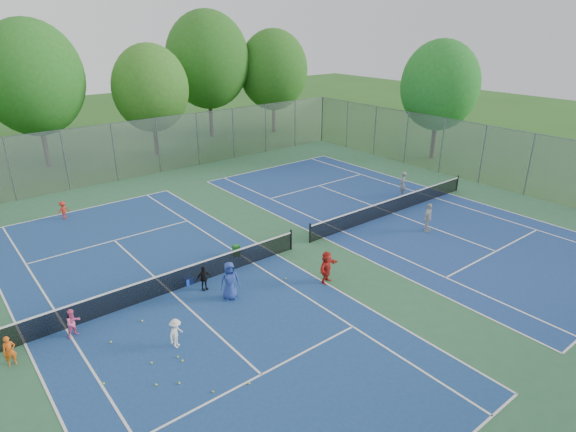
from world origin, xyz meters
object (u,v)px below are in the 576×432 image
object	(u,v)px
net_right	(393,206)
ball_crate	(188,280)
instructor	(402,184)
ball_hopper	(236,251)
net_left	(170,283)

from	to	relation	value
net_right	ball_crate	distance (m)	13.10
net_right	instructor	world-z (taller)	instructor
net_right	instructor	bearing A→B (deg)	29.85
ball_crate	ball_hopper	distance (m)	3.16
net_left	net_right	world-z (taller)	same
net_left	ball_crate	size ratio (longest dim) A/B	35.77
net_right	ball_crate	bearing A→B (deg)	179.25
net_right	instructor	xyz separation A→B (m)	(2.69, 1.54, 0.36)
net_left	ball_crate	xyz separation A→B (m)	(0.91, 0.17, -0.30)
instructor	net_right	bearing A→B (deg)	-11.44
ball_hopper	instructor	xyz separation A→B (m)	(12.75, 0.45, 0.53)
ball_crate	instructor	size ratio (longest dim) A/B	0.22
net_right	ball_hopper	distance (m)	10.13
net_left	ball_hopper	bearing A→B (deg)	15.56
net_left	instructor	distance (m)	16.76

